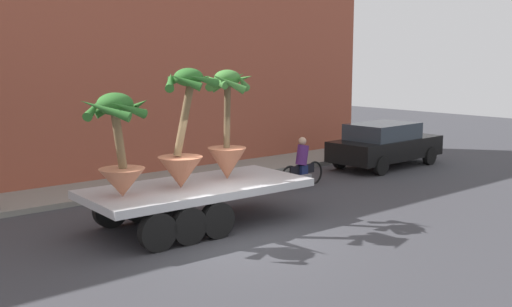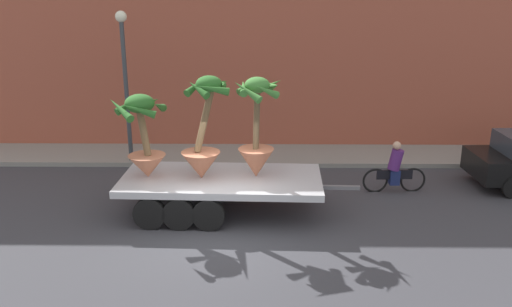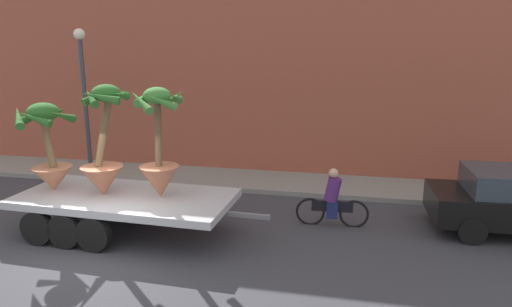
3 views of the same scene
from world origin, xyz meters
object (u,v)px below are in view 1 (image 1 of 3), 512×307
Objects in this scene: parked_car at (385,144)px; flatbed_trailer at (188,195)px; potted_palm_front at (119,149)px; cyclist at (302,165)px; potted_palm_middle at (227,134)px; potted_palm_rear at (183,142)px.

flatbed_trailer is at bearing -168.40° from parked_car.
potted_palm_front reaches higher than cyclist.
potted_palm_front is at bearing -178.60° from potted_palm_middle.
potted_palm_rear reaches higher than flatbed_trailer.
potted_palm_rear is (-0.18, -0.11, 1.25)m from flatbed_trailer.
potted_palm_middle reaches higher than cyclist.
potted_palm_front is at bearing -178.71° from flatbed_trailer.
potted_palm_rear is 1.22× the size of potted_palm_front.
potted_palm_middle is at bearing -159.54° from cyclist.
cyclist is 4.65m from parked_car.
cyclist is (3.96, 1.48, -1.39)m from potted_palm_middle.
potted_palm_rear is at bearing -167.99° from parked_car.
potted_palm_front is at bearing -169.90° from parked_car.
flatbed_trailer is 1.27m from potted_palm_rear.
cyclist is 0.40× the size of parked_car.
potted_palm_rear is 5.70m from cyclist.
parked_car is at bearing 12.01° from potted_palm_rear.
cyclist is (5.30, 1.62, -1.34)m from potted_palm_rear.
potted_palm_middle is 0.56× the size of parked_car.
cyclist is at bearing -173.94° from parked_car.
potted_palm_middle is 4.45m from cyclist.
potted_palm_middle reaches higher than parked_car.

